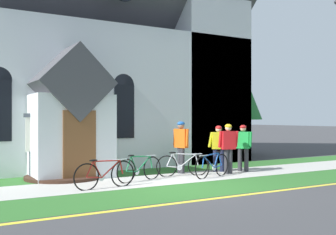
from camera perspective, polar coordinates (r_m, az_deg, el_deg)
The scene contains 17 objects.
ground at distance 14.77m, azimuth -6.36°, elevation -7.34°, with size 140.00×140.00×0.00m, color #3D3D3F.
sidewalk_slab at distance 12.54m, azimuth -1.23°, elevation -8.62°, with size 32.00×2.01×0.01m, color #B7B5AD.
grass_verge at distance 10.85m, azimuth 3.99°, elevation -9.99°, with size 32.00×2.01×0.01m, color #2D6628.
church_lawn at distance 14.14m, azimuth -4.81°, elevation -7.65°, with size 24.00×1.61×0.01m, color #2D6628.
curb_paint_stripe at distance 9.93m, azimuth 7.79°, elevation -10.93°, with size 28.00×0.16×0.01m, color yellow.
church_building at distance 19.50m, azimuth -10.70°, elevation 9.36°, with size 12.46×11.93×14.27m.
church_sign at distance 13.43m, azimuth -14.66°, elevation -2.27°, with size 2.26×0.20×2.01m.
flower_bed at distance 13.22m, azimuth -14.27°, elevation -7.87°, with size 2.36×2.36×0.34m.
bicycle_green at distance 12.26m, azimuth -4.00°, elevation -7.09°, with size 1.69×0.53×0.82m.
bicycle_black at distance 13.11m, azimuth 6.19°, elevation -6.63°, with size 1.68×0.58×0.82m.
bicycle_blue at distance 11.13m, azimuth -8.77°, elevation -7.79°, with size 1.80×0.24×0.81m.
bicycle_red at distance 13.28m, azimuth 2.00°, elevation -6.59°, with size 1.69×0.50×0.81m.
cyclist_in_blue_jersey at distance 13.87m, azimuth 8.38°, elevation -3.76°, with size 0.63×0.37×1.67m.
cyclist_in_green_jersey at distance 13.81m, azimuth 1.82°, elevation -3.50°, with size 0.35×0.74×1.76m.
cyclist_in_red_jersey at distance 14.58m, azimuth 10.39°, elevation -3.70°, with size 0.41×0.65×1.63m.
cyclist_in_yellow_jersey at distance 14.37m, azimuth 7.04°, elevation -3.82°, with size 0.53×0.57×1.60m.
roadside_conifer at distance 21.55m, azimuth 7.19°, elevation 7.25°, with size 4.31×4.31×7.44m.
Camera 1 is at (-5.90, -9.41, 1.88)m, focal length 43.91 mm.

